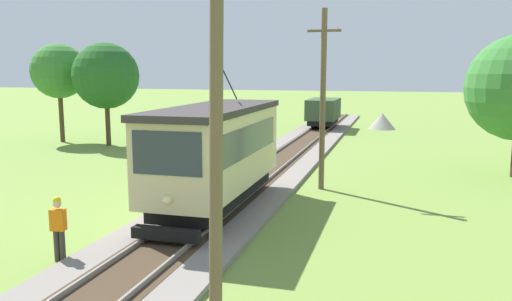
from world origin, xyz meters
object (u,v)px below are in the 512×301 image
object	(u,v)px
red_tram	(216,152)
utility_pole_near_tram	(216,124)
freight_car	(323,111)
track_worker	(58,226)
utility_pole_mid	(323,99)
tree_left_near	(59,71)
tree_left_far	(106,76)
gravel_pile	(382,121)

from	to	relation	value
red_tram	utility_pole_near_tram	xyz separation A→B (m)	(3.10, -8.45, 1.93)
freight_car	track_worker	xyz separation A→B (m)	(-2.39, -32.57, -0.57)
utility_pole_mid	tree_left_near	distance (m)	22.14
utility_pole_near_tram	tree_left_far	world-z (taller)	utility_pole_near_tram
tree_left_far	gravel_pile	bearing A→B (deg)	40.60
freight_car	utility_pole_near_tram	distance (m)	35.59
track_worker	utility_pole_mid	bearing A→B (deg)	142.38
gravel_pile	tree_left_far	bearing A→B (deg)	-139.40
red_tram	utility_pole_near_tram	world-z (taller)	utility_pole_near_tram
red_tram	gravel_pile	world-z (taller)	red_tram
utility_pole_near_tram	utility_pole_mid	distance (m)	13.05
track_worker	freight_car	bearing A→B (deg)	166.38
utility_pole_near_tram	utility_pole_mid	bearing A→B (deg)	90.00
red_tram	track_worker	distance (m)	6.27
freight_car	tree_left_far	xyz separation A→B (m)	(-12.68, -13.42, 3.13)
gravel_pile	tree_left_far	distance (m)	23.49
utility_pole_mid	tree_left_near	bearing A→B (deg)	154.30
freight_car	gravel_pile	xyz separation A→B (m)	(4.89, 1.64, -0.87)
freight_car	utility_pole_mid	size ratio (longest dim) A/B	0.69
red_tram	tree_left_far	world-z (taller)	tree_left_far
gravel_pile	track_worker	distance (m)	34.98
red_tram	gravel_pile	bearing A→B (deg)	80.29
utility_pole_near_tram	tree_left_near	world-z (taller)	utility_pole_near_tram
gravel_pile	track_worker	bearing A→B (deg)	-102.01
track_worker	tree_left_far	bearing A→B (deg)	-161.17
utility_pole_mid	track_worker	size ratio (longest dim) A/B	4.25
gravel_pile	track_worker	world-z (taller)	track_worker
freight_car	tree_left_near	bearing A→B (deg)	-142.90
utility_pole_near_tram	tree_left_near	distance (m)	30.17
utility_pole_near_tram	gravel_pile	bearing A→B (deg)	87.24
red_tram	tree_left_near	xyz separation A→B (m)	(-16.83, 14.18, 2.79)
red_tram	gravel_pile	size ratio (longest dim) A/B	3.63
red_tram	utility_pole_near_tram	bearing A→B (deg)	-69.83
utility_pole_near_tram	tree_left_near	bearing A→B (deg)	131.36
utility_pole_mid	gravel_pile	world-z (taller)	utility_pole_mid
red_tram	tree_left_near	distance (m)	22.18
utility_pole_mid	tree_left_far	xyz separation A→B (m)	(-15.79, 8.89, 0.80)
red_tram	tree_left_far	bearing A→B (deg)	133.25
gravel_pile	track_worker	size ratio (longest dim) A/B	1.32
utility_pole_near_tram	tree_left_far	bearing A→B (deg)	125.75
red_tram	tree_left_far	size ratio (longest dim) A/B	1.24
tree_left_near	utility_pole_near_tram	bearing A→B (deg)	-48.64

